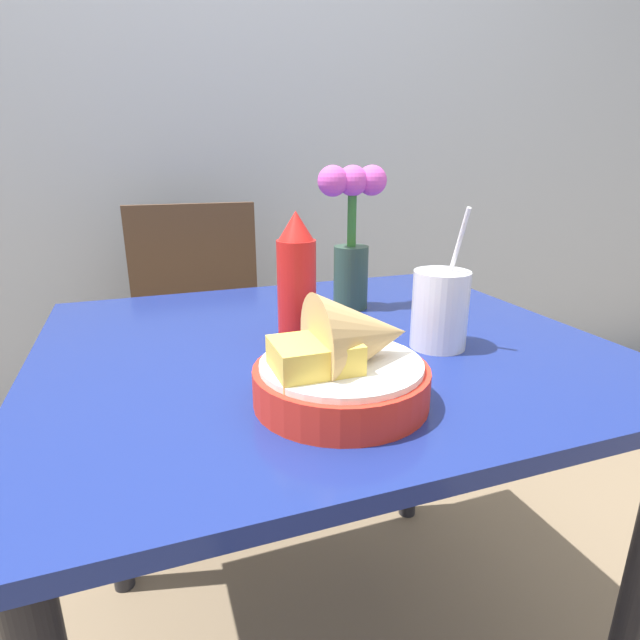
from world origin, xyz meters
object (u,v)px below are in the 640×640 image
at_px(ketchup_bottle, 297,280).
at_px(drink_cup, 440,312).
at_px(flower_vase, 352,231).
at_px(chair_far_window, 201,325).
at_px(food_basket, 347,363).

relative_size(ketchup_bottle, drink_cup, 0.95).
xyz_separation_m(drink_cup, flower_vase, (-0.05, 0.26, 0.10)).
relative_size(chair_far_window, food_basket, 4.02).
bearing_deg(food_basket, ketchup_bottle, 88.06).
height_order(chair_far_window, ketchup_bottle, ketchup_bottle).
distance_m(chair_far_window, food_basket, 1.03).
bearing_deg(drink_cup, chair_far_window, 108.81).
distance_m(chair_far_window, ketchup_bottle, 0.82).
height_order(chair_far_window, drink_cup, drink_cup).
height_order(ketchup_bottle, flower_vase, flower_vase).
bearing_deg(chair_far_window, drink_cup, -71.19).
relative_size(food_basket, drink_cup, 0.97).
bearing_deg(drink_cup, food_basket, -149.17).
bearing_deg(flower_vase, chair_far_window, 112.45).
bearing_deg(ketchup_bottle, drink_cup, -27.42).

